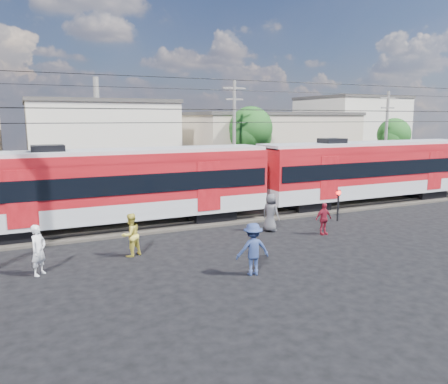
# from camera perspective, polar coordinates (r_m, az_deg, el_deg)

# --- Properties ---
(ground) EXTENTS (120.00, 120.00, 0.00)m
(ground) POSITION_cam_1_polar(r_m,az_deg,el_deg) (17.60, 5.23, -9.42)
(ground) COLOR black
(ground) RESTS_ON ground
(track_bed) EXTENTS (70.00, 3.40, 0.12)m
(track_bed) POSITION_cam_1_polar(r_m,az_deg,el_deg) (24.56, -4.13, -3.76)
(track_bed) COLOR #2D2823
(track_bed) RESTS_ON ground
(rail_near) EXTENTS (70.00, 0.12, 0.12)m
(rail_near) POSITION_cam_1_polar(r_m,az_deg,el_deg) (23.85, -3.49, -3.86)
(rail_near) COLOR #59544C
(rail_near) RESTS_ON track_bed
(rail_far) EXTENTS (70.00, 0.12, 0.12)m
(rail_far) POSITION_cam_1_polar(r_m,az_deg,el_deg) (25.22, -4.73, -3.13)
(rail_far) COLOR #59544C
(rail_far) RESTS_ON track_bed
(commuter_train) EXTENTS (50.30, 3.08, 4.17)m
(commuter_train) POSITION_cam_1_polar(r_m,az_deg,el_deg) (23.07, -13.26, 1.06)
(commuter_train) COLOR black
(commuter_train) RESTS_ON ground
(catenary) EXTENTS (70.00, 9.30, 7.52)m
(catenary) POSITION_cam_1_polar(r_m,az_deg,el_deg) (22.40, -25.65, 7.16)
(catenary) COLOR black
(catenary) RESTS_ON ground
(building_midwest) EXTENTS (12.24, 12.24, 7.30)m
(building_midwest) POSITION_cam_1_polar(r_m,az_deg,el_deg) (41.93, -16.06, 6.40)
(building_midwest) COLOR beige
(building_midwest) RESTS_ON ground
(building_mideast) EXTENTS (16.32, 10.20, 6.30)m
(building_mideast) POSITION_cam_1_polar(r_m,az_deg,el_deg) (44.50, 5.53, 6.25)
(building_mideast) COLOR tan
(building_mideast) RESTS_ON ground
(building_east) EXTENTS (10.20, 10.20, 8.30)m
(building_east) POSITION_cam_1_polar(r_m,az_deg,el_deg) (55.87, 16.04, 7.63)
(building_east) COLOR beige
(building_east) RESTS_ON ground
(utility_pole_mid) EXTENTS (1.80, 0.24, 8.50)m
(utility_pole_mid) POSITION_cam_1_polar(r_m,az_deg,el_deg) (32.73, 1.34, 7.52)
(utility_pole_mid) COLOR slate
(utility_pole_mid) RESTS_ON ground
(utility_pole_east) EXTENTS (1.80, 0.24, 8.00)m
(utility_pole_east) POSITION_cam_1_polar(r_m,az_deg,el_deg) (40.16, 20.40, 6.94)
(utility_pole_east) COLOR slate
(utility_pole_east) RESTS_ON ground
(tree_near) EXTENTS (3.82, 3.64, 6.72)m
(tree_near) POSITION_cam_1_polar(r_m,az_deg,el_deg) (36.94, 3.70, 7.93)
(tree_near) COLOR #382619
(tree_near) RESTS_ON ground
(tree_far) EXTENTS (3.36, 3.12, 5.76)m
(tree_far) POSITION_cam_1_polar(r_m,az_deg,el_deg) (45.32, 21.37, 6.76)
(tree_far) COLOR #382619
(tree_far) RESTS_ON ground
(pedestrian_a) EXTENTS (0.79, 0.82, 1.90)m
(pedestrian_a) POSITION_cam_1_polar(r_m,az_deg,el_deg) (17.55, -23.08, -6.99)
(pedestrian_a) COLOR white
(pedestrian_a) RESTS_ON ground
(pedestrian_b) EXTENTS (1.11, 1.02, 1.83)m
(pedestrian_b) POSITION_cam_1_polar(r_m,az_deg,el_deg) (18.73, -12.09, -5.51)
(pedestrian_b) COLOR gold
(pedestrian_b) RESTS_ON ground
(pedestrian_c) EXTENTS (1.35, 0.88, 1.96)m
(pedestrian_c) POSITION_cam_1_polar(r_m,az_deg,el_deg) (16.21, 3.78, -7.45)
(pedestrian_c) COLOR navy
(pedestrian_c) RESTS_ON ground
(pedestrian_d) EXTENTS (0.96, 0.44, 1.61)m
(pedestrian_d) POSITION_cam_1_polar(r_m,az_deg,el_deg) (22.24, 12.88, -3.43)
(pedestrian_d) COLOR maroon
(pedestrian_d) RESTS_ON ground
(pedestrian_e) EXTENTS (0.98, 1.13, 1.95)m
(pedestrian_e) POSITION_cam_1_polar(r_m,az_deg,el_deg) (22.38, 6.11, -2.70)
(pedestrian_e) COLOR #46464B
(pedestrian_e) RESTS_ON ground
(car_silver) EXTENTS (4.54, 2.70, 1.45)m
(car_silver) POSITION_cam_1_polar(r_m,az_deg,el_deg) (39.49, 22.04, 1.62)
(car_silver) COLOR #A8AAAF
(car_silver) RESTS_ON ground
(car_white) EXTENTS (4.08, 2.06, 1.28)m
(car_white) POSITION_cam_1_polar(r_m,az_deg,el_deg) (43.82, 25.41, 2.01)
(car_white) COLOR silver
(car_white) RESTS_ON ground
(crossing_signal) EXTENTS (0.26, 0.26, 1.78)m
(crossing_signal) POSITION_cam_1_polar(r_m,az_deg,el_deg) (25.25, 14.70, -0.96)
(crossing_signal) COLOR black
(crossing_signal) RESTS_ON ground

